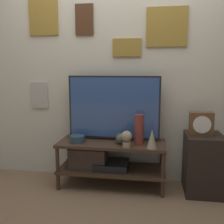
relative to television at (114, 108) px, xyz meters
name	(u,v)px	position (x,y,z in m)	size (l,w,h in m)	color
ground_plane	(108,196)	(-0.01, -0.36, -0.85)	(12.00, 12.00, 0.00)	#846647
wall_back	(116,61)	(-0.01, 0.17, 0.50)	(6.40, 0.08, 2.70)	beige
media_console	(104,158)	(-0.10, -0.10, -0.54)	(1.14, 0.44, 0.49)	#422D1E
television	(114,108)	(0.00, 0.00, 0.00)	(0.99, 0.05, 0.70)	black
vase_tall_ceramic	(139,130)	(0.28, -0.13, -0.20)	(0.09, 0.09, 0.31)	brown
vase_round_glass	(121,138)	(0.10, -0.14, -0.30)	(0.12, 0.12, 0.12)	#4C5647
vase_wide_bowl	(77,139)	(-0.37, -0.15, -0.32)	(0.16, 0.16, 0.07)	#2D4251
vase_slim_bronze	(152,139)	(0.42, -0.25, -0.26)	(0.10, 0.10, 0.19)	tan
decorative_bust	(126,138)	(0.17, -0.25, -0.27)	(0.11, 0.11, 0.17)	tan
side_table	(203,164)	(0.94, -0.09, -0.55)	(0.37, 0.43, 0.61)	black
mantel_clock	(201,124)	(0.90, -0.10, -0.13)	(0.23, 0.11, 0.23)	brown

